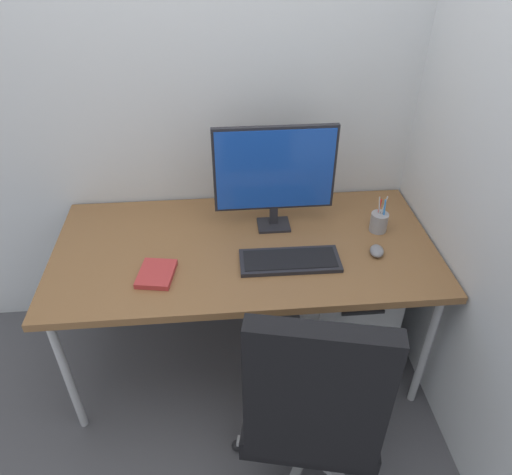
% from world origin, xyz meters
% --- Properties ---
extents(ground_plane, '(8.00, 8.00, 0.00)m').
position_xyz_m(ground_plane, '(0.00, 0.00, 0.00)').
color(ground_plane, '#4C4C51').
extents(wall_back, '(3.14, 0.04, 2.80)m').
position_xyz_m(wall_back, '(0.00, 0.45, 1.40)').
color(wall_back, silver).
rests_on(wall_back, ground_plane).
extents(wall_side_right, '(0.04, 2.29, 2.80)m').
position_xyz_m(wall_side_right, '(0.87, -0.21, 1.40)').
color(wall_side_right, silver).
rests_on(wall_side_right, ground_plane).
extents(desk, '(1.69, 0.83, 0.72)m').
position_xyz_m(desk, '(0.00, 0.00, 0.68)').
color(desk, brown).
rests_on(desk, ground_plane).
extents(office_chair, '(0.61, 0.65, 1.06)m').
position_xyz_m(office_chair, '(0.19, -0.71, 0.54)').
color(office_chair, black).
rests_on(office_chair, ground_plane).
extents(filing_cabinet, '(0.40, 0.55, 0.62)m').
position_xyz_m(filing_cabinet, '(0.53, 0.09, 0.31)').
color(filing_cabinet, silver).
rests_on(filing_cabinet, ground_plane).
extents(monitor, '(0.54, 0.12, 0.49)m').
position_xyz_m(monitor, '(0.15, 0.15, 1.00)').
color(monitor, black).
rests_on(monitor, desk).
extents(keyboard, '(0.43, 0.18, 0.02)m').
position_xyz_m(keyboard, '(0.18, -0.14, 0.73)').
color(keyboard, black).
rests_on(keyboard, desk).
extents(mouse, '(0.08, 0.10, 0.03)m').
position_xyz_m(mouse, '(0.57, -0.11, 0.74)').
color(mouse, slate).
rests_on(mouse, desk).
extents(pen_holder, '(0.08, 0.08, 0.18)m').
position_xyz_m(pen_holder, '(0.62, 0.06, 0.77)').
color(pen_holder, gray).
rests_on(pen_holder, desk).
extents(notebook, '(0.17, 0.20, 0.02)m').
position_xyz_m(notebook, '(-0.37, -0.18, 0.73)').
color(notebook, '#B23333').
rests_on(notebook, desk).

